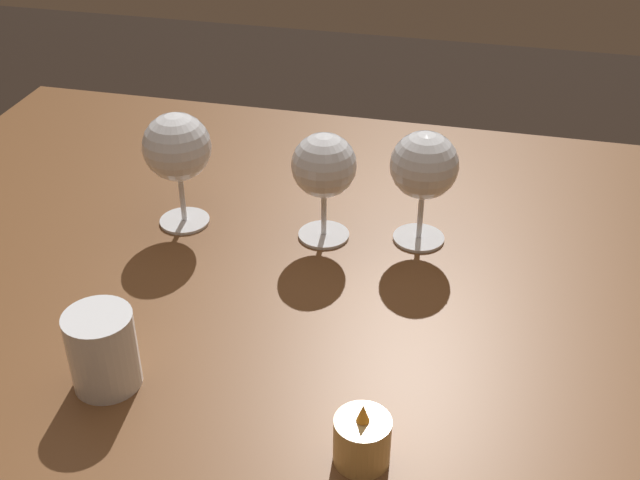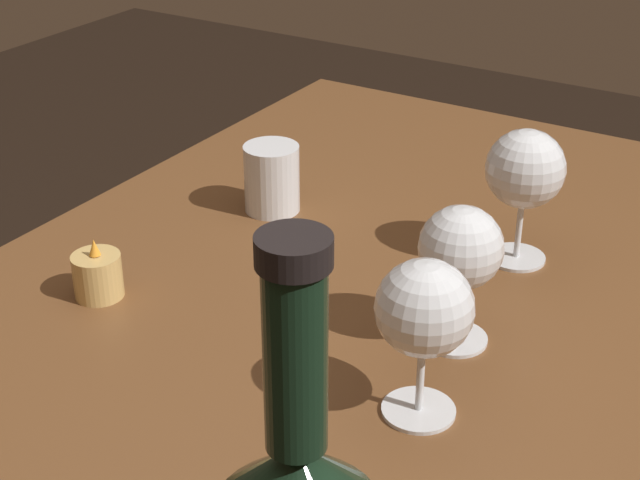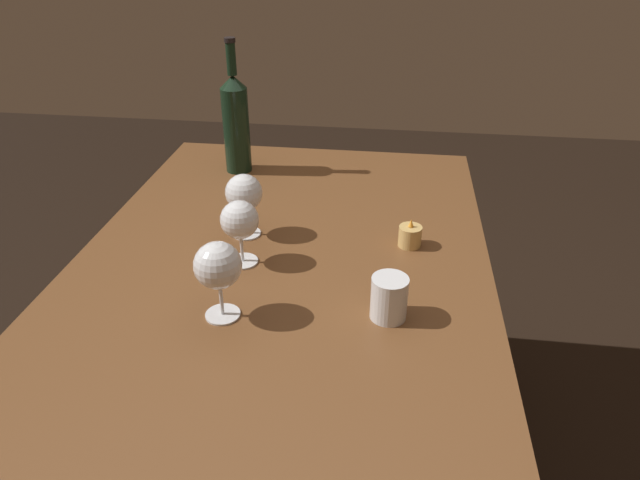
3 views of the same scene
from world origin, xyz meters
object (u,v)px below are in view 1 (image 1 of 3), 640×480
wine_glass_left (324,168)px  votive_candle (362,441)px  wine_glass_centre (424,167)px  water_tumbler (103,354)px  wine_glass_right (177,149)px

wine_glass_left → votive_candle: (-0.12, 0.36, -0.08)m
wine_glass_left → wine_glass_centre: (-0.12, -0.02, 0.00)m
wine_glass_left → water_tumbler: wine_glass_left is taller
wine_glass_right → wine_glass_centre: wine_glass_right is taller
wine_glass_left → votive_candle: size_ratio=2.15×
wine_glass_left → wine_glass_right: (0.19, 0.01, 0.01)m
wine_glass_left → wine_glass_right: 0.19m
wine_glass_left → wine_glass_right: bearing=2.8°
wine_glass_right → wine_glass_centre: bearing=-174.4°
wine_glass_left → votive_candle: wine_glass_left is taller
wine_glass_centre → water_tumbler: 0.44m
water_tumbler → votive_candle: bearing=171.5°
wine_glass_left → wine_glass_centre: size_ratio=0.96×
water_tumbler → wine_glass_right: bearing=-83.0°
wine_glass_right → water_tumbler: bearing=97.0°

